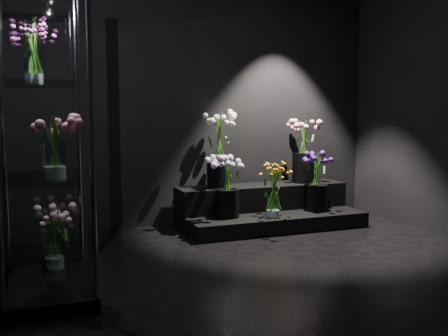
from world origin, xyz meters
TOP-DOWN VIEW (x-y plane):
  - floor at (0.00, 0.00)m, footprint 4.00×4.00m
  - wall_back at (0.00, 2.00)m, footprint 4.00×0.00m
  - display_riser at (0.58, 1.62)m, footprint 1.91×0.85m
  - display_case at (-1.70, 0.24)m, footprint 0.56×0.93m
  - bouquet_orange_bells at (0.49, 1.27)m, footprint 0.30×0.30m
  - bouquet_lilac at (0.05, 1.43)m, footprint 0.40×0.40m
  - bouquet_purple at (1.08, 1.41)m, footprint 0.38×0.38m
  - bouquet_cream_roses at (0.08, 1.75)m, footprint 0.47×0.47m
  - bouquet_pink_roses at (1.10, 1.73)m, footprint 0.42×0.42m
  - bouquet_case_pink at (-1.65, 0.04)m, footprint 0.39×0.39m
  - bouquet_case_magenta at (-1.74, 0.40)m, footprint 0.26×0.26m
  - bouquet_case_base_pink at (-1.66, 0.50)m, footprint 0.33×0.33m

SIDE VIEW (x-z plane):
  - floor at x=0.00m, z-range 0.00..0.00m
  - display_riser at x=0.58m, z-range -0.04..0.39m
  - bouquet_case_base_pink at x=-1.66m, z-range 0.11..0.56m
  - bouquet_orange_bells at x=0.49m, z-range 0.17..0.73m
  - bouquet_purple at x=1.08m, z-range 0.18..0.80m
  - bouquet_lilac at x=0.05m, z-range 0.21..0.83m
  - bouquet_pink_roses at x=1.10m, z-range 0.48..1.23m
  - bouquet_cream_roses at x=0.08m, z-range 0.48..1.27m
  - bouquet_case_pink at x=-1.65m, z-range 0.81..1.21m
  - display_case at x=-1.70m, z-range 0.00..2.04m
  - wall_back at x=0.00m, z-range -0.60..3.40m
  - bouquet_case_magenta at x=-1.74m, z-range 1.40..1.79m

